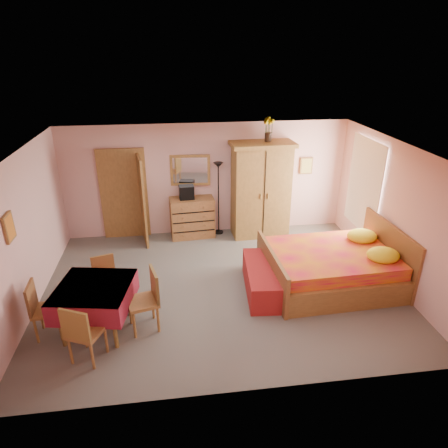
{
  "coord_description": "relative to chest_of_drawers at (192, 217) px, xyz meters",
  "views": [
    {
      "loc": [
        -0.8,
        -6.3,
        4.16
      ],
      "look_at": [
        0.1,
        0.3,
        1.15
      ],
      "focal_mm": 32.0,
      "sensor_mm": 36.0,
      "label": 1
    }
  ],
  "objects": [
    {
      "name": "floor",
      "position": [
        0.38,
        -2.26,
        -0.47
      ],
      "size": [
        6.5,
        6.5,
        0.0
      ],
      "primitive_type": "plane",
      "color": "slate",
      "rests_on": "ground"
    },
    {
      "name": "ceiling",
      "position": [
        0.38,
        -2.26,
        2.13
      ],
      "size": [
        6.5,
        6.5,
        0.0
      ],
      "primitive_type": "plane",
      "rotation": [
        3.14,
        0.0,
        0.0
      ],
      "color": "brown",
      "rests_on": "wall_back"
    },
    {
      "name": "wall_back",
      "position": [
        0.38,
        0.24,
        0.83
      ],
      "size": [
        6.5,
        0.1,
        2.6
      ],
      "primitive_type": "cube",
      "color": "#DCA4A0",
      "rests_on": "floor"
    },
    {
      "name": "wall_front",
      "position": [
        0.38,
        -4.76,
        0.83
      ],
      "size": [
        6.5,
        0.1,
        2.6
      ],
      "primitive_type": "cube",
      "color": "#DCA4A0",
      "rests_on": "floor"
    },
    {
      "name": "wall_left",
      "position": [
        -2.87,
        -2.26,
        0.83
      ],
      "size": [
        0.1,
        5.0,
        2.6
      ],
      "primitive_type": "cube",
      "color": "#DCA4A0",
      "rests_on": "floor"
    },
    {
      "name": "wall_right",
      "position": [
        3.63,
        -2.26,
        0.83
      ],
      "size": [
        0.1,
        5.0,
        2.6
      ],
      "primitive_type": "cube",
      "color": "#DCA4A0",
      "rests_on": "floor"
    },
    {
      "name": "doorway",
      "position": [
        -1.52,
        0.21,
        0.55
      ],
      "size": [
        1.06,
        0.12,
        2.15
      ],
      "primitive_type": "cube",
      "color": "#9E6B35",
      "rests_on": "floor"
    },
    {
      "name": "window",
      "position": [
        3.59,
        -1.06,
        0.98
      ],
      "size": [
        0.08,
        1.4,
        1.95
      ],
      "primitive_type": "cube",
      "color": "white",
      "rests_on": "wall_right"
    },
    {
      "name": "picture_left",
      "position": [
        -2.84,
        -2.86,
        1.23
      ],
      "size": [
        0.04,
        0.32,
        0.42
      ],
      "primitive_type": "cube",
      "color": "orange",
      "rests_on": "wall_left"
    },
    {
      "name": "picture_back",
      "position": [
        2.73,
        0.21,
        1.08
      ],
      "size": [
        0.3,
        0.04,
        0.4
      ],
      "primitive_type": "cube",
      "color": "#D8BF59",
      "rests_on": "wall_back"
    },
    {
      "name": "chest_of_drawers",
      "position": [
        0.0,
        0.0,
        0.0
      ],
      "size": [
        1.03,
        0.57,
        0.94
      ],
      "primitive_type": "cube",
      "rotation": [
        0.0,
        0.0,
        0.07
      ],
      "color": "#986033",
      "rests_on": "floor"
    },
    {
      "name": "wall_mirror",
      "position": [
        0.0,
        0.21,
        1.08
      ],
      "size": [
        0.91,
        0.12,
        0.71
      ],
      "primitive_type": "cube",
      "rotation": [
        0.0,
        0.0,
        -0.08
      ],
      "color": "white",
      "rests_on": "wall_back"
    },
    {
      "name": "stereo",
      "position": [
        -0.11,
        0.0,
        0.63
      ],
      "size": [
        0.34,
        0.26,
        0.31
      ],
      "primitive_type": "cube",
      "rotation": [
        0.0,
        0.0,
        0.05
      ],
      "color": "black",
      "rests_on": "chest_of_drawers"
    },
    {
      "name": "floor_lamp",
      "position": [
        0.63,
        0.09,
        0.4
      ],
      "size": [
        0.25,
        0.25,
        1.74
      ],
      "primitive_type": "cube",
      "rotation": [
        0.0,
        0.0,
        -0.13
      ],
      "color": "black",
      "rests_on": "floor"
    },
    {
      "name": "wardrobe",
      "position": [
        1.58,
        -0.09,
        0.63
      ],
      "size": [
        1.44,
        0.8,
        2.21
      ],
      "primitive_type": "cube",
      "rotation": [
        0.0,
        0.0,
        0.05
      ],
      "color": "olive",
      "rests_on": "floor"
    },
    {
      "name": "sunflower_vase",
      "position": [
        1.71,
        -0.05,
        2.0
      ],
      "size": [
        0.23,
        0.23,
        0.53
      ],
      "primitive_type": "cube",
      "rotation": [
        0.0,
        0.0,
        -0.07
      ],
      "color": "yellow",
      "rests_on": "wardrobe"
    },
    {
      "name": "bed",
      "position": [
        2.43,
        -2.42,
        0.08
      ],
      "size": [
        2.47,
        1.98,
        1.11
      ],
      "primitive_type": "cube",
      "rotation": [
        0.0,
        0.0,
        0.04
      ],
      "color": "red",
      "rests_on": "floor"
    },
    {
      "name": "bench",
      "position": [
        1.1,
        -2.5,
        -0.22
      ],
      "size": [
        0.68,
        1.54,
        0.5
      ],
      "primitive_type": "cube",
      "rotation": [
        0.0,
        0.0,
        -0.09
      ],
      "color": "maroon",
      "rests_on": "floor"
    },
    {
      "name": "dining_table",
      "position": [
        -1.7,
        -3.21,
        -0.07
      ],
      "size": [
        1.28,
        1.28,
        0.81
      ],
      "primitive_type": "cube",
      "rotation": [
        0.0,
        0.0,
        -0.18
      ],
      "color": "maroon",
      "rests_on": "floor"
    },
    {
      "name": "chair_south",
      "position": [
        -1.74,
        -3.85,
        0.01
      ],
      "size": [
        0.58,
        0.58,
        0.96
      ],
      "primitive_type": "cube",
      "rotation": [
        0.0,
        0.0,
        -0.42
      ],
      "color": "#A36A37",
      "rests_on": "floor"
    },
    {
      "name": "chair_north",
      "position": [
        -1.64,
        -2.48,
        -0.05
      ],
      "size": [
        0.48,
        0.48,
        0.85
      ],
      "primitive_type": "cube",
      "rotation": [
        0.0,
        0.0,
        3.42
      ],
      "color": "#AE763A",
      "rests_on": "floor"
    },
    {
      "name": "chair_west",
      "position": [
        -2.41,
        -3.23,
        -0.01
      ],
      "size": [
        0.44,
        0.44,
        0.93
      ],
      "primitive_type": "cube",
      "rotation": [
        0.0,
        0.0,
        -1.52
      ],
      "color": "#AE753B",
      "rests_on": "floor"
    },
    {
      "name": "chair_east",
      "position": [
        -0.98,
        -3.27,
        0.03
      ],
      "size": [
        0.56,
        0.56,
        1.01
      ],
      "primitive_type": "cube",
      "rotation": [
        0.0,
        0.0,
        1.82
      ],
      "color": "#AD763A",
      "rests_on": "floor"
    }
  ]
}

